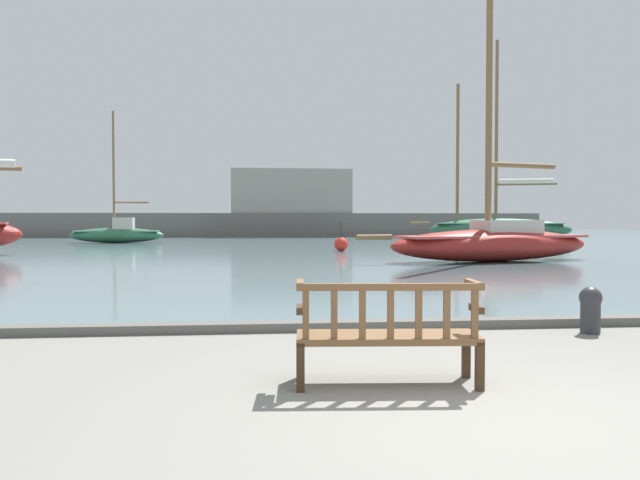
{
  "coord_description": "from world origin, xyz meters",
  "views": [
    {
      "loc": [
        -1.74,
        -4.31,
        1.46
      ],
      "look_at": [
        -0.3,
        10.0,
        1.0
      ],
      "focal_mm": 35.0,
      "sensor_mm": 36.0,
      "label": 1
    }
  ],
  "objects_px": {
    "sailboat_outer_port": "(117,233)",
    "sailboat_distant_harbor": "(493,240)",
    "park_bench": "(388,332)",
    "sailboat_far_starboard": "(499,226)",
    "channel_buoy": "(341,244)",
    "mooring_bollard": "(590,308)"
  },
  "relations": [
    {
      "from": "mooring_bollard",
      "to": "channel_buoy",
      "type": "height_order",
      "value": "channel_buoy"
    },
    {
      "from": "sailboat_distant_harbor",
      "to": "sailboat_far_starboard",
      "type": "bearing_deg",
      "value": 67.75
    },
    {
      "from": "sailboat_far_starboard",
      "to": "channel_buoy",
      "type": "xyz_separation_m",
      "value": [
        -12.33,
        -12.63,
        -0.68
      ]
    },
    {
      "from": "sailboat_outer_port",
      "to": "mooring_bollard",
      "type": "height_order",
      "value": "sailboat_outer_port"
    },
    {
      "from": "park_bench",
      "to": "sailboat_distant_harbor",
      "type": "relative_size",
      "value": 0.15
    },
    {
      "from": "sailboat_distant_harbor",
      "to": "channel_buoy",
      "type": "xyz_separation_m",
      "value": [
        -4.18,
        7.29,
        -0.4
      ]
    },
    {
      "from": "sailboat_outer_port",
      "to": "sailboat_distant_harbor",
      "type": "xyz_separation_m",
      "value": [
        16.38,
        -18.7,
        0.11
      ]
    },
    {
      "from": "sailboat_outer_port",
      "to": "sailboat_distant_harbor",
      "type": "relative_size",
      "value": 0.75
    },
    {
      "from": "sailboat_far_starboard",
      "to": "sailboat_distant_harbor",
      "type": "xyz_separation_m",
      "value": [
        -8.15,
        -19.92,
        -0.29
      ]
    },
    {
      "from": "sailboat_far_starboard",
      "to": "park_bench",
      "type": "bearing_deg",
      "value": -113.19
    },
    {
      "from": "sailboat_far_starboard",
      "to": "sailboat_distant_harbor",
      "type": "bearing_deg",
      "value": -112.25
    },
    {
      "from": "park_bench",
      "to": "channel_buoy",
      "type": "xyz_separation_m",
      "value": [
        2.57,
        22.14,
        -0.07
      ]
    },
    {
      "from": "park_bench",
      "to": "sailboat_distant_harbor",
      "type": "xyz_separation_m",
      "value": [
        6.75,
        14.85,
        0.32
      ]
    },
    {
      "from": "sailboat_outer_port",
      "to": "channel_buoy",
      "type": "bearing_deg",
      "value": -43.1
    },
    {
      "from": "sailboat_outer_port",
      "to": "sailboat_distant_harbor",
      "type": "height_order",
      "value": "sailboat_distant_harbor"
    },
    {
      "from": "sailboat_far_starboard",
      "to": "channel_buoy",
      "type": "height_order",
      "value": "sailboat_far_starboard"
    },
    {
      "from": "park_bench",
      "to": "sailboat_outer_port",
      "type": "height_order",
      "value": "sailboat_outer_port"
    },
    {
      "from": "park_bench",
      "to": "sailboat_far_starboard",
      "type": "relative_size",
      "value": 0.12
    },
    {
      "from": "sailboat_outer_port",
      "to": "sailboat_far_starboard",
      "type": "relative_size",
      "value": 0.6
    },
    {
      "from": "park_bench",
      "to": "channel_buoy",
      "type": "height_order",
      "value": "channel_buoy"
    },
    {
      "from": "sailboat_outer_port",
      "to": "channel_buoy",
      "type": "distance_m",
      "value": 16.71
    },
    {
      "from": "sailboat_distant_harbor",
      "to": "channel_buoy",
      "type": "distance_m",
      "value": 8.41
    }
  ]
}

